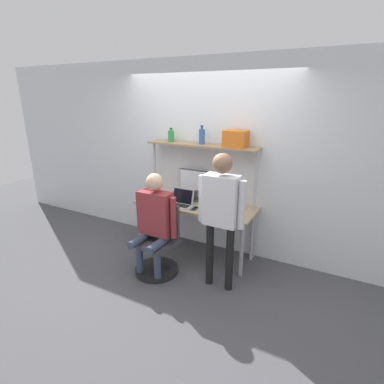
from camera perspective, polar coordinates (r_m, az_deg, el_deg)
The scene contains 13 objects.
ground_plane at distance 4.24m, azimuth -1.58°, elevation -13.35°, with size 12.00×12.00×0.00m, color #4C4C51.
wall_back at distance 4.32m, azimuth 2.82°, elevation 6.58°, with size 8.00×0.06×2.70m.
desk at distance 4.21m, azimuth 0.64°, elevation -3.39°, with size 1.69×0.64×0.75m.
shelf_unit at distance 4.16m, azimuth 1.78°, elevation 6.08°, with size 1.61×0.27×1.56m.
monitor at distance 4.28m, azimuth 0.53°, elevation 1.67°, with size 0.49×0.22×0.44m.
laptop at distance 4.14m, azimuth -2.03°, elevation -1.61°, with size 0.33×0.22×0.22m.
cell_phone at distance 4.00m, azimuth 0.54°, elevation -3.16°, with size 0.07×0.15×0.01m.
office_chair at distance 3.96m, azimuth -6.43°, elevation -11.26°, with size 0.56×0.56×0.90m.
person_seated at distance 3.72m, azimuth -7.20°, elevation -4.77°, with size 0.58×0.46×1.32m.
person_standing at distance 3.33m, azimuth 5.56°, elevation -2.64°, with size 0.55×0.22×1.62m.
bottle_green at distance 4.34m, azimuth -3.99°, elevation 10.61°, with size 0.09×0.09×0.20m.
bottle_blue at distance 4.10m, azimuth 1.89°, elevation 10.55°, with size 0.08×0.08×0.25m.
storage_box at distance 3.92m, azimuth 8.32°, elevation 10.00°, with size 0.29×0.22×0.21m.
Camera 1 is at (1.80, -3.14, 2.20)m, focal length 28.00 mm.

